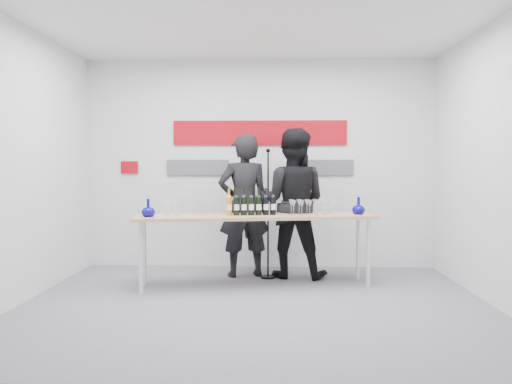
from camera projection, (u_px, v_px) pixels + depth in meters
ground at (255, 304)px, 5.31m from camera, size 5.00×5.00×0.00m
back_wall at (260, 164)px, 7.23m from camera, size 5.00×0.04×3.00m
signage at (256, 143)px, 7.18m from camera, size 3.38×0.02×0.79m
tasting_table at (256, 221)px, 6.07m from camera, size 2.96×1.01×0.87m
wine_bottles at (251, 202)px, 6.07m from camera, size 0.62×0.17×0.33m
decanter_left at (148, 208)px, 5.88m from camera, size 0.16×0.16×0.21m
decanter_right at (358, 206)px, 6.18m from camera, size 0.16×0.16×0.21m
glasses_left at (171, 209)px, 5.94m from camera, size 0.19×0.24×0.18m
glasses_right at (312, 207)px, 6.14m from camera, size 0.58×0.30×0.18m
presenter_left at (244, 206)px, 6.62m from camera, size 0.79×0.62×1.89m
presenter_right at (292, 203)px, 6.59m from camera, size 1.07×0.90×1.96m
mic_stand at (268, 239)px, 6.52m from camera, size 0.20×0.20×1.70m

